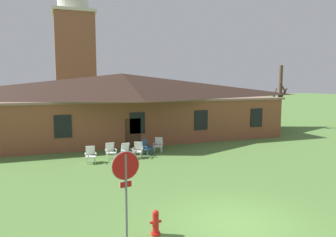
{
  "coord_description": "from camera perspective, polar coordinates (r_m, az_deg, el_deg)",
  "views": [
    {
      "loc": [
        -5.46,
        -8.43,
        4.62
      ],
      "look_at": [
        0.54,
        8.1,
        2.59
      ],
      "focal_mm": 33.53,
      "sensor_mm": 36.0,
      "label": 1
    }
  ],
  "objects": [
    {
      "name": "dome_tower",
      "position": [
        42.83,
        -16.62,
        11.91
      ],
      "size": [
        5.18,
        5.18,
        19.26
      ],
      "color": "#93563D",
      "rests_on": "ground"
    },
    {
      "name": "lawn_chair_right_end",
      "position": [
        20.29,
        -4.05,
        -5.16
      ],
      "size": [
        0.85,
        0.87,
        0.96
      ],
      "color": "#2D5693",
      "rests_on": "ground"
    },
    {
      "name": "lawn_chair_near_door",
      "position": [
        19.5,
        -10.42,
        -5.74
      ],
      "size": [
        0.66,
        0.69,
        0.96
      ],
      "color": "silver",
      "rests_on": "ground"
    },
    {
      "name": "fire_hydrant",
      "position": [
        10.03,
        -2.27,
        -18.46
      ],
      "size": [
        0.36,
        0.28,
        0.79
      ],
      "color": "red",
      "rests_on": "ground"
    },
    {
      "name": "ground_plane",
      "position": [
        11.06,
        12.4,
        -18.28
      ],
      "size": [
        200.0,
        200.0,
        0.0
      ],
      "primitive_type": "plane",
      "color": "#517A38"
    },
    {
      "name": "lawn_chair_left_end",
      "position": [
        19.3,
        -7.53,
        -5.82
      ],
      "size": [
        0.74,
        0.78,
        0.96
      ],
      "color": "white",
      "rests_on": "ground"
    },
    {
      "name": "bare_tree_beside_building",
      "position": [
        34.19,
        19.7,
        3.87
      ],
      "size": [
        1.42,
        1.41,
        6.36
      ],
      "color": "brown",
      "rests_on": "ground"
    },
    {
      "name": "lawn_chair_by_porch",
      "position": [
        18.75,
        -13.91,
        -6.32
      ],
      "size": [
        0.66,
        0.69,
        0.96
      ],
      "color": "silver",
      "rests_on": "ground"
    },
    {
      "name": "lawn_chair_far_side",
      "position": [
        21.1,
        -1.75,
        -4.7
      ],
      "size": [
        0.82,
        0.85,
        0.96
      ],
      "color": "white",
      "rests_on": "ground"
    },
    {
      "name": "brick_building",
      "position": [
        27.07,
        -8.28,
        2.51
      ],
      "size": [
        25.99,
        10.4,
        5.38
      ],
      "color": "brown",
      "rests_on": "ground"
    },
    {
      "name": "stop_sign",
      "position": [
        8.78,
        -7.68,
        -11.03
      ],
      "size": [
        0.8,
        0.15,
        2.78
      ],
      "color": "slate",
      "rests_on": "ground"
    },
    {
      "name": "lawn_chair_middle",
      "position": [
        19.56,
        -5.5,
        -5.62
      ],
      "size": [
        0.81,
        0.85,
        0.96
      ],
      "color": "silver",
      "rests_on": "ground"
    }
  ]
}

